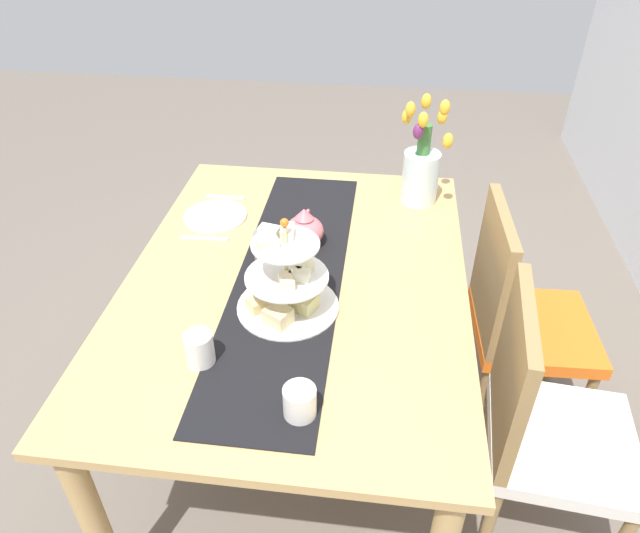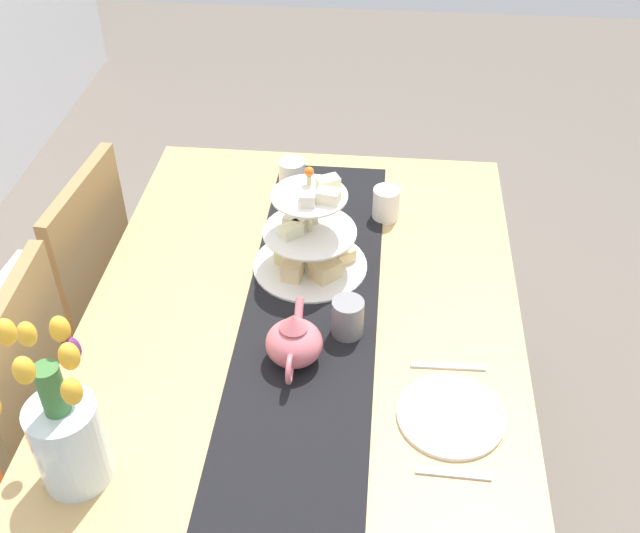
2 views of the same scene
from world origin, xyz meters
name	(u,v)px [view 1 (image 1 of 2)]	position (x,y,z in m)	size (l,w,h in m)	color
ground_plane	(301,429)	(0.00, 0.00, 0.00)	(8.00, 8.00, 0.00)	#6B6056
dining_table	(297,302)	(0.00, 0.00, 0.65)	(1.46, 1.07, 0.76)	tan
chair_left	(517,314)	(-0.21, 0.76, 0.50)	(0.44, 0.44, 0.91)	olive
chair_right	(542,423)	(0.28, 0.76, 0.50)	(0.46, 0.46, 0.91)	olive
table_runner	(290,276)	(0.00, -0.02, 0.76)	(1.30, 0.33, 0.00)	black
tiered_cake_stand	(286,285)	(0.16, 0.00, 0.84)	(0.30, 0.30, 0.30)	beige
teapot	(304,229)	(-0.18, 0.00, 0.81)	(0.24, 0.13, 0.14)	#D66B75
tulip_vase	(421,168)	(-0.53, 0.39, 0.89)	(0.22, 0.18, 0.40)	silver
cream_jug	(300,402)	(0.54, 0.09, 0.80)	(0.08, 0.08, 0.09)	white
dinner_plate_left	(215,216)	(-0.32, -0.35, 0.76)	(0.23, 0.23, 0.01)	white
fork_left	(225,197)	(-0.46, -0.35, 0.76)	(0.02, 0.15, 0.01)	silver
knife_left	(204,238)	(-0.17, -0.35, 0.76)	(0.01, 0.17, 0.01)	silver
mug_grey	(265,246)	(-0.08, -0.11, 0.81)	(0.08, 0.08, 0.10)	slate
mug_white_text	(199,349)	(0.40, -0.19, 0.80)	(0.08, 0.08, 0.10)	white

